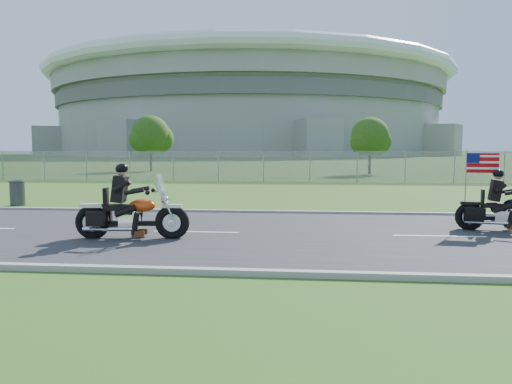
# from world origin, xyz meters

# --- Properties ---
(ground) EXTENTS (420.00, 420.00, 0.00)m
(ground) POSITION_xyz_m (0.00, 0.00, 0.00)
(ground) COLOR #334716
(ground) RESTS_ON ground
(road) EXTENTS (120.00, 8.00, 0.04)m
(road) POSITION_xyz_m (0.00, 0.00, 0.02)
(road) COLOR #28282B
(road) RESTS_ON ground
(curb_north) EXTENTS (120.00, 0.18, 0.12)m
(curb_north) POSITION_xyz_m (0.00, 4.05, 0.05)
(curb_north) COLOR #9E9B93
(curb_north) RESTS_ON ground
(curb_south) EXTENTS (120.00, 0.18, 0.12)m
(curb_south) POSITION_xyz_m (0.00, -4.05, 0.05)
(curb_south) COLOR #9E9B93
(curb_south) RESTS_ON ground
(fence) EXTENTS (60.00, 0.03, 2.00)m
(fence) POSITION_xyz_m (-5.00, 20.00, 1.00)
(fence) COLOR gray
(fence) RESTS_ON ground
(stadium) EXTENTS (140.40, 140.40, 29.20)m
(stadium) POSITION_xyz_m (-20.00, 170.00, 15.58)
(stadium) COLOR #A3A099
(stadium) RESTS_ON ground
(tree_fence_near) EXTENTS (3.52, 3.28, 4.75)m
(tree_fence_near) POSITION_xyz_m (6.04, 30.04, 2.97)
(tree_fence_near) COLOR #382316
(tree_fence_near) RESTS_ON ground
(tree_fence_mid) EXTENTS (3.96, 3.69, 5.30)m
(tree_fence_mid) POSITION_xyz_m (-13.95, 34.04, 3.30)
(tree_fence_mid) COLOR #382316
(tree_fence_mid) RESTS_ON ground
(motorcycle_lead) EXTENTS (2.72, 0.81, 1.83)m
(motorcycle_lead) POSITION_xyz_m (-3.35, -1.00, 0.57)
(motorcycle_lead) COLOR black
(motorcycle_lead) RESTS_ON ground
(motorcycle_follow) EXTENTS (2.42, 0.93, 2.03)m
(motorcycle_follow) POSITION_xyz_m (5.88, 1.00, 0.56)
(motorcycle_follow) COLOR black
(motorcycle_follow) RESTS_ON ground
(trash_can) EXTENTS (0.66, 0.66, 0.92)m
(trash_can) POSITION_xyz_m (-10.09, 5.43, 0.46)
(trash_can) COLOR #3E3E43
(trash_can) RESTS_ON ground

